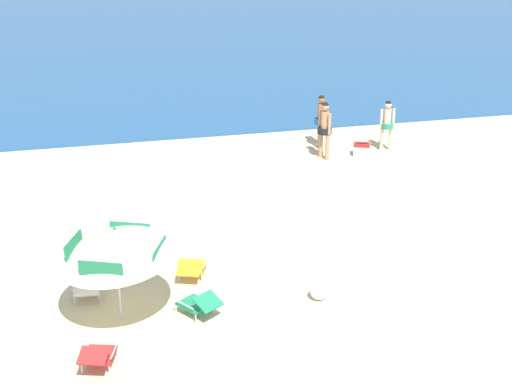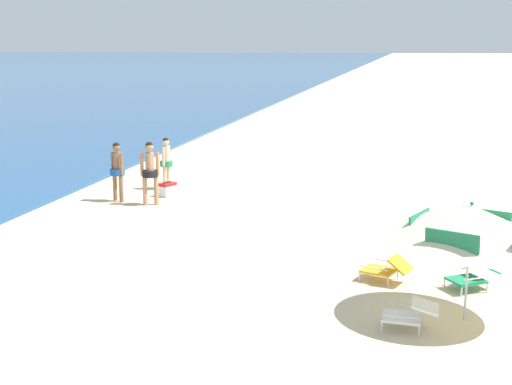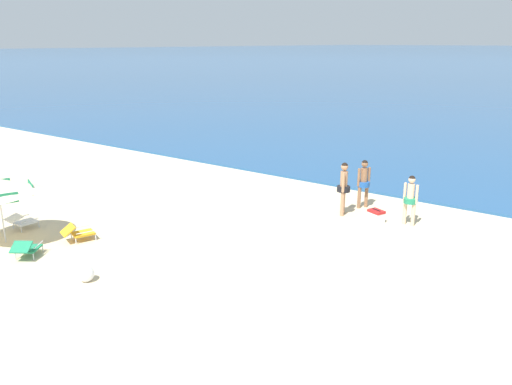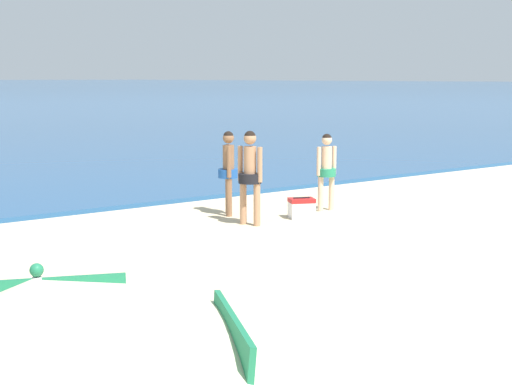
# 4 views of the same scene
# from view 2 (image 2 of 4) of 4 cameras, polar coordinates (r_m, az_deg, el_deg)

# --- Properties ---
(beach_umbrella_striped_main) EXTENTS (3.22, 3.20, 2.08)m
(beach_umbrella_striped_main) POSITION_cam_2_polar(r_m,az_deg,el_deg) (11.49, 17.26, -2.30)
(beach_umbrella_striped_main) COLOR silver
(beach_umbrella_striped_main) RESTS_ON ground
(lounge_chair_under_umbrella) EXTENTS (0.61, 0.89, 0.49)m
(lounge_chair_under_umbrella) POSITION_cam_2_polar(r_m,az_deg,el_deg) (11.27, 12.56, -9.68)
(lounge_chair_under_umbrella) COLOR white
(lounge_chair_under_umbrella) RESTS_ON ground
(lounge_chair_beside_umbrella) EXTENTS (0.93, 1.02, 0.52)m
(lounge_chair_beside_umbrella) POSITION_cam_2_polar(r_m,az_deg,el_deg) (13.35, 17.39, -6.52)
(lounge_chair_beside_umbrella) COLOR #1E7F56
(lounge_chair_beside_umbrella) RESTS_ON ground
(lounge_chair_facing_sea) EXTENTS (0.81, 1.02, 0.53)m
(lounge_chair_facing_sea) POSITION_cam_2_polar(r_m,az_deg,el_deg) (13.37, 10.69, -6.15)
(lounge_chair_facing_sea) COLOR gold
(lounge_chair_facing_sea) RESTS_ON ground
(person_standing_near_shore) EXTENTS (0.48, 0.40, 1.62)m
(person_standing_near_shore) POSITION_cam_2_polar(r_m,az_deg,el_deg) (21.59, -7.40, 2.71)
(person_standing_near_shore) COLOR beige
(person_standing_near_shore) RESTS_ON ground
(person_standing_beside) EXTENTS (0.42, 0.45, 1.70)m
(person_standing_beside) POSITION_cam_2_polar(r_m,az_deg,el_deg) (20.09, -11.36, 2.03)
(person_standing_beside) COLOR #8C6042
(person_standing_beside) RESTS_ON ground
(person_wading_in) EXTENTS (0.44, 0.50, 1.79)m
(person_wading_in) POSITION_cam_2_polar(r_m,az_deg,el_deg) (19.47, -8.73, 1.95)
(person_wading_in) COLOR tan
(person_wading_in) RESTS_ON ground
(cooler_box) EXTENTS (0.59, 0.51, 0.43)m
(cooler_box) POSITION_cam_2_polar(r_m,az_deg,el_deg) (20.73, -7.33, 0.26)
(cooler_box) COLOR white
(cooler_box) RESTS_ON ground
(beach_ball) EXTENTS (0.39, 0.39, 0.39)m
(beach_ball) POSITION_cam_2_polar(r_m,az_deg,el_deg) (15.74, 16.41, -3.95)
(beach_ball) COLOR white
(beach_ball) RESTS_ON ground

